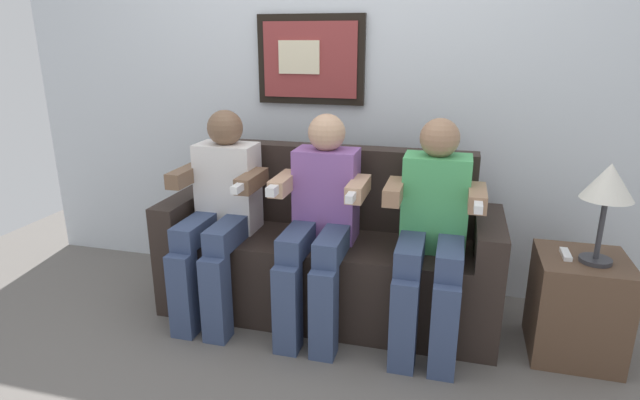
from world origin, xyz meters
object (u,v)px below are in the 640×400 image
object	(u,v)px
couch	(328,258)
table_lamp	(608,186)
person_on_left	(220,208)
side_table_right	(577,306)
person_in_middle	(320,217)
person_on_right	(433,227)
spare_remote_on_table	(566,254)

from	to	relation	value
couch	table_lamp	xyz separation A→B (m)	(1.28, -0.14, 0.55)
table_lamp	person_on_left	bearing A→B (deg)	-179.30
couch	person_on_left	bearing A→B (deg)	-163.30
side_table_right	table_lamp	size ratio (longest dim) A/B	1.09
person_in_middle	table_lamp	bearing A→B (deg)	1.02
person_in_middle	person_on_right	size ratio (longest dim) A/B	1.00
side_table_right	couch	bearing A→B (deg)	175.17
person_on_right	spare_remote_on_table	size ratio (longest dim) A/B	8.54
couch	spare_remote_on_table	size ratio (longest dim) A/B	13.82
person_on_right	side_table_right	size ratio (longest dim) A/B	2.22
person_on_left	person_in_middle	world-z (taller)	same
side_table_right	person_on_left	bearing A→B (deg)	-178.06
person_on_left	side_table_right	distance (m)	1.84
table_lamp	spare_remote_on_table	size ratio (longest dim) A/B	3.54
couch	table_lamp	world-z (taller)	table_lamp
side_table_right	table_lamp	distance (m)	0.61
couch	person_on_left	world-z (taller)	person_on_left
person_on_left	side_table_right	xyz separation A→B (m)	(1.80, 0.06, -0.36)
couch	table_lamp	size ratio (longest dim) A/B	3.91
couch	side_table_right	distance (m)	1.25
table_lamp	spare_remote_on_table	world-z (taller)	table_lamp
person_in_middle	spare_remote_on_table	world-z (taller)	person_in_middle
spare_remote_on_table	person_on_left	bearing A→B (deg)	-178.03
person_in_middle	person_on_right	distance (m)	0.56
person_in_middle	side_table_right	distance (m)	1.30
couch	spare_remote_on_table	bearing A→B (deg)	-5.26
couch	person_on_left	xyz separation A→B (m)	(-0.56, -0.17, 0.29)
person_on_left	table_lamp	bearing A→B (deg)	0.70
side_table_right	person_on_right	bearing A→B (deg)	-174.96
person_on_left	side_table_right	world-z (taller)	person_on_left
spare_remote_on_table	table_lamp	bearing A→B (deg)	-17.47
table_lamp	couch	bearing A→B (deg)	173.59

